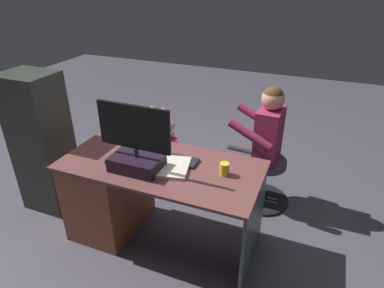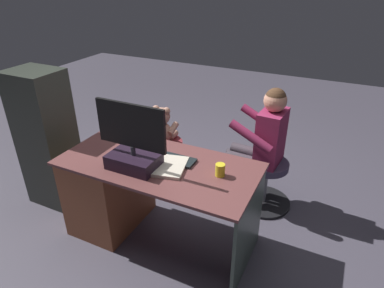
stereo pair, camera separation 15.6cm
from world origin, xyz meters
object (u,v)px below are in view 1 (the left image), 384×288
at_px(keyboard, 171,159).
at_px(tv_remote, 113,159).
at_px(monitor, 136,151).
at_px(visitor_chair, 263,178).
at_px(person, 259,136).
at_px(cup, 224,169).
at_px(computer_mouse, 138,150).
at_px(office_chair_teddy, 160,159).
at_px(teddy_bear, 159,127).
at_px(desk, 119,190).

height_order(keyboard, tv_remote, keyboard).
bearing_deg(monitor, visitor_chair, -129.14).
distance_m(tv_remote, person, 1.30).
bearing_deg(cup, keyboard, -5.71).
xyz_separation_m(computer_mouse, cup, (-0.74, 0.06, 0.03)).
relative_size(keyboard, visitor_chair, 0.82).
xyz_separation_m(office_chair_teddy, teddy_bear, (0.00, -0.01, 0.37)).
bearing_deg(teddy_bear, person, -176.94).
distance_m(cup, visitor_chair, 0.97).
height_order(monitor, keyboard, monitor).
relative_size(tv_remote, teddy_bear, 0.39).
relative_size(desk, teddy_bear, 3.94).
bearing_deg(teddy_bear, office_chair_teddy, 90.00).
distance_m(desk, monitor, 0.58).
xyz_separation_m(desk, keyboard, (-0.45, -0.09, 0.35)).
xyz_separation_m(tv_remote, visitor_chair, (-1.01, -0.92, -0.49)).
bearing_deg(visitor_chair, computer_mouse, 38.87).
xyz_separation_m(computer_mouse, tv_remote, (0.11, 0.19, -0.01)).
distance_m(computer_mouse, cup, 0.74).
distance_m(cup, teddy_bear, 1.17).
distance_m(cup, office_chair_teddy, 1.26).
xyz_separation_m(teddy_bear, person, (-0.99, -0.05, 0.05)).
height_order(computer_mouse, tv_remote, computer_mouse).
distance_m(monitor, keyboard, 0.31).
bearing_deg(office_chair_teddy, computer_mouse, 103.95).
bearing_deg(desk, teddy_bear, -89.34).
bearing_deg(computer_mouse, keyboard, 176.67).
height_order(tv_remote, visitor_chair, tv_remote).
relative_size(computer_mouse, person, 0.08).
distance_m(keyboard, tv_remote, 0.44).
bearing_deg(teddy_bear, desk, 90.66).
xyz_separation_m(desk, tv_remote, (-0.05, 0.09, 0.35)).
height_order(tv_remote, teddy_bear, teddy_bear).
xyz_separation_m(monitor, keyboard, (-0.17, -0.21, -0.14)).
height_order(keyboard, office_chair_teddy, keyboard).
bearing_deg(cup, computer_mouse, -4.75).
bearing_deg(office_chair_teddy, tv_remote, 93.80).
height_order(keyboard, computer_mouse, computer_mouse).
height_order(desk, tv_remote, tv_remote).
bearing_deg(office_chair_teddy, cup, 141.33).
xyz_separation_m(keyboard, visitor_chair, (-0.61, -0.75, -0.49)).
xyz_separation_m(tv_remote, person, (-0.93, -0.91, -0.05)).
distance_m(desk, person, 1.32).
relative_size(monitor, cup, 5.97).
bearing_deg(keyboard, tv_remote, 22.81).
bearing_deg(desk, cup, -177.30).
relative_size(cup, office_chair_teddy, 0.19).
distance_m(monitor, computer_mouse, 0.29).
relative_size(keyboard, person, 0.36).
distance_m(tv_remote, teddy_bear, 0.87).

